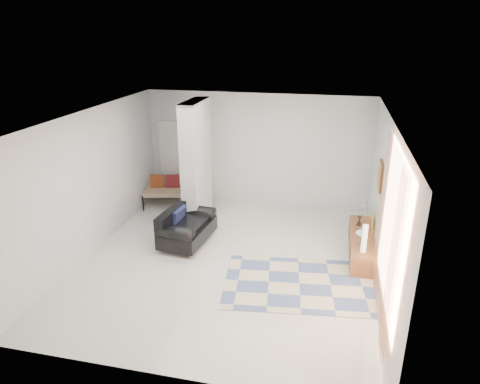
# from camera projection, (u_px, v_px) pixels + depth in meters

# --- Properties ---
(floor) EXTENTS (6.00, 6.00, 0.00)m
(floor) POSITION_uv_depth(u_px,v_px,m) (228.00, 261.00, 8.27)
(floor) COLOR beige
(floor) RESTS_ON ground
(ceiling) EXTENTS (6.00, 6.00, 0.00)m
(ceiling) POSITION_uv_depth(u_px,v_px,m) (226.00, 118.00, 7.26)
(ceiling) COLOR white
(ceiling) RESTS_ON wall_back
(wall_back) EXTENTS (6.00, 0.00, 6.00)m
(wall_back) POSITION_uv_depth(u_px,v_px,m) (257.00, 151.00, 10.50)
(wall_back) COLOR silver
(wall_back) RESTS_ON ground
(wall_front) EXTENTS (6.00, 0.00, 6.00)m
(wall_front) POSITION_uv_depth(u_px,v_px,m) (164.00, 285.00, 5.04)
(wall_front) COLOR silver
(wall_front) RESTS_ON ground
(wall_left) EXTENTS (0.00, 6.00, 6.00)m
(wall_left) POSITION_uv_depth(u_px,v_px,m) (90.00, 183.00, 8.33)
(wall_left) COLOR silver
(wall_left) RESTS_ON ground
(wall_right) EXTENTS (0.00, 6.00, 6.00)m
(wall_right) POSITION_uv_depth(u_px,v_px,m) (385.00, 207.00, 7.21)
(wall_right) COLOR silver
(wall_right) RESTS_ON ground
(partition_column) EXTENTS (0.35, 1.20, 2.80)m
(partition_column) POSITION_uv_depth(u_px,v_px,m) (197.00, 164.00, 9.45)
(partition_column) COLOR #A3A7AA
(partition_column) RESTS_ON floor
(hallway_door) EXTENTS (0.85, 0.06, 2.04)m
(hallway_door) POSITION_uv_depth(u_px,v_px,m) (176.00, 161.00, 11.03)
(hallway_door) COLOR silver
(hallway_door) RESTS_ON floor
(curtain) EXTENTS (0.00, 2.55, 2.55)m
(curtain) POSITION_uv_depth(u_px,v_px,m) (387.00, 234.00, 6.16)
(curtain) COLOR orange
(curtain) RESTS_ON wall_right
(wall_art) EXTENTS (0.04, 0.45, 0.55)m
(wall_art) POSITION_uv_depth(u_px,v_px,m) (380.00, 176.00, 7.94)
(wall_art) COLOR #3A250F
(wall_art) RESTS_ON wall_right
(media_console) EXTENTS (0.45, 1.93, 0.80)m
(media_console) POSITION_uv_depth(u_px,v_px,m) (361.00, 244.00, 8.51)
(media_console) COLOR brown
(media_console) RESTS_ON floor
(loveseat) EXTENTS (0.94, 1.45, 0.76)m
(loveseat) POSITION_uv_depth(u_px,v_px,m) (185.00, 227.00, 8.88)
(loveseat) COLOR silver
(loveseat) RESTS_ON floor
(daybed) EXTENTS (1.81, 1.08, 0.77)m
(daybed) POSITION_uv_depth(u_px,v_px,m) (177.00, 189.00, 10.76)
(daybed) COLOR black
(daybed) RESTS_ON floor
(area_rug) EXTENTS (2.82, 2.06, 0.01)m
(area_rug) POSITION_uv_depth(u_px,v_px,m) (299.00, 284.00, 7.54)
(area_rug) COLOR beige
(area_rug) RESTS_ON floor
(cylinder_lamp) EXTENTS (0.10, 0.10, 0.54)m
(cylinder_lamp) POSITION_uv_depth(u_px,v_px,m) (364.00, 239.00, 7.72)
(cylinder_lamp) COLOR white
(cylinder_lamp) RESTS_ON media_console
(bronze_figurine) EXTENTS (0.12, 0.12, 0.22)m
(bronze_figurine) POSITION_uv_depth(u_px,v_px,m) (359.00, 220.00, 8.82)
(bronze_figurine) COLOR black
(bronze_figurine) RESTS_ON media_console
(vase) EXTENTS (0.19, 0.19, 0.19)m
(vase) POSITION_uv_depth(u_px,v_px,m) (360.00, 232.00, 8.34)
(vase) COLOR silver
(vase) RESTS_ON media_console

